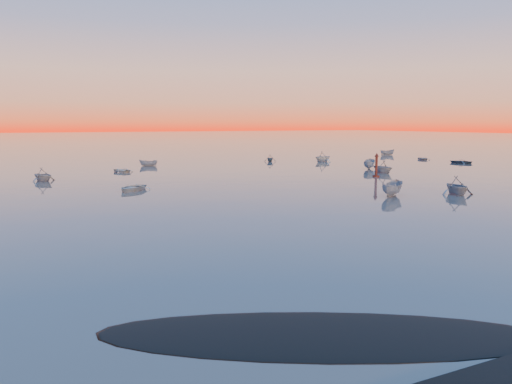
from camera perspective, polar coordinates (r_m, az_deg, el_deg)
ground at (r=114.78m, az=-17.36°, el=3.80°), size 600.00×600.00×0.00m
moored_fleet at (r=68.88m, az=-11.27°, el=1.47°), size 124.00×58.00×1.20m
boat_near_center at (r=53.87m, az=15.26°, el=-0.43°), size 3.88×4.62×1.50m
boat_near_right at (r=78.47m, az=14.26°, el=2.16°), size 4.18×2.21×1.41m
channel_marker at (r=72.17m, az=13.59°, el=2.79°), size 0.98×0.98×3.48m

